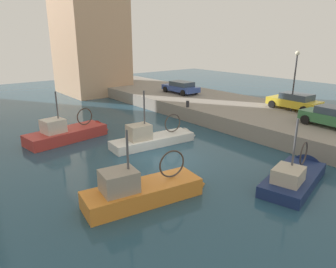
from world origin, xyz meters
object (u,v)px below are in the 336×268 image
Objects in this scene: fishing_boat_red at (71,137)px; quay_streetlamp at (295,71)px; fishing_boat_white at (157,142)px; fishing_boat_navy at (296,180)px; parked_car_yellow at (294,101)px; parked_car_blue at (181,87)px; mooring_bollard_north at (188,104)px; fishing_boat_orange at (148,197)px; parked_car_green at (332,117)px.

fishing_boat_red is 18.10m from quay_streetlamp.
quay_streetlamp is at bearing -26.31° from fishing_boat_red.
fishing_boat_white is 9.37m from fishing_boat_navy.
parked_car_blue is at bearing 101.08° from parked_car_yellow.
fishing_boat_red is 18.25m from parked_car_yellow.
parked_car_blue reaches higher than mooring_bollard_north.
parked_car_blue is at bearing 45.27° from fishing_boat_orange.
quay_streetlamp is (1.60, -12.08, 2.58)m from parked_car_blue.
quay_streetlamp is (11.54, -3.07, 4.30)m from fishing_boat_white.
quay_streetlamp reaches higher than parked_car_yellow.
fishing_boat_orange reaches higher than parked_car_blue.
parked_car_yellow is (12.28, -2.90, 1.76)m from fishing_boat_white.
parked_car_blue is 0.91× the size of quay_streetlamp.
parked_car_green is at bearing -41.53° from fishing_boat_red.
fishing_boat_navy is 13.16m from mooring_bollard_north.
parked_car_blue is (7.85, 18.15, 1.77)m from fishing_boat_navy.
parked_car_yellow is (16.49, -7.62, 1.79)m from fishing_boat_red.
fishing_boat_navy reaches higher than fishing_boat_orange.
quay_streetlamp is (15.75, -7.79, 4.33)m from fishing_boat_red.
parked_car_blue is at bearing 54.23° from mooring_bollard_north.
fishing_boat_red reaches higher than fishing_boat_orange.
quay_streetlamp is (-0.73, -0.17, 2.54)m from parked_car_yellow.
parked_car_blue is (14.15, 4.29, 1.75)m from fishing_boat_red.
fishing_boat_orange is 1.30× the size of quay_streetlamp.
fishing_boat_white reaches higher than fishing_boat_red.
fishing_boat_navy is at bearing -147.28° from quay_streetlamp.
quay_streetlamp reaches higher than mooring_bollard_north.
fishing_boat_white is 12.69m from quay_streetlamp.
mooring_bollard_north is 9.08m from quay_streetlamp.
quay_streetlamp is (2.15, 4.26, 2.54)m from parked_car_green.
fishing_boat_white reaches higher than fishing_boat_navy.
parked_car_green is (13.60, -12.05, 1.79)m from fishing_boat_red.
quay_streetlamp reaches higher than fishing_boat_orange.
fishing_boat_orange is 14.45m from parked_car_green.
parked_car_blue is (0.55, 16.33, -0.04)m from parked_car_green.
quay_streetlamp is at bearing -48.80° from mooring_bollard_north.
fishing_boat_orange is 1.43× the size of parked_car_blue.
parked_car_green is 16.34m from parked_car_blue.
parked_car_yellow is (17.17, 3.07, 1.76)m from fishing_boat_orange.
fishing_boat_white is 1.54× the size of parked_car_blue.
parked_car_yellow is at bearing -13.29° from fishing_boat_white.
fishing_boat_navy is at bearing -113.39° from parked_car_blue.
fishing_boat_red reaches higher than parked_car_green.
fishing_boat_red is 1.37× the size of quay_streetlamp.
parked_car_yellow is 7.85× the size of mooring_bollard_north.
fishing_boat_red is (-4.21, 4.72, -0.03)m from fishing_boat_white.
parked_car_green is at bearing -116.82° from quay_streetlamp.
fishing_boat_white is at bearing 50.66° from fishing_boat_orange.
mooring_bollard_north is 0.11× the size of quay_streetlamp.
fishing_boat_white is 1.57× the size of parked_car_yellow.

